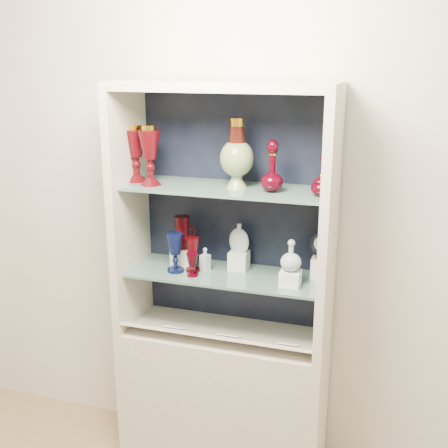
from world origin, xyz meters
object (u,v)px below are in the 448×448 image
(ruby_goblet_tall, at_px, (193,254))
(ruby_pitcher, at_px, (182,232))
(enamel_urn, at_px, (237,153))
(pedestal_lamp_right, at_px, (150,155))
(flat_flask, at_px, (239,237))
(cameo_medallion, at_px, (321,245))
(clear_square_bottle, at_px, (205,259))
(clear_round_decanter, at_px, (291,256))
(pedestal_lamp_left, at_px, (136,154))
(lidded_bowl, at_px, (321,185))
(ruby_decanter_a, at_px, (272,163))
(cobalt_goblet, at_px, (175,252))
(ruby_goblet_small, at_px, (192,265))
(ruby_decanter_b, at_px, (324,170))

(ruby_goblet_tall, height_order, ruby_pitcher, ruby_pitcher)
(enamel_urn, bearing_deg, pedestal_lamp_right, -171.29)
(flat_flask, relative_size, cameo_medallion, 1.11)
(clear_square_bottle, distance_m, clear_round_decanter, 0.44)
(clear_square_bottle, xyz_separation_m, flat_flask, (0.15, 0.07, 0.10))
(pedestal_lamp_left, bearing_deg, lidded_bowl, -2.55)
(ruby_pitcher, relative_size, cameo_medallion, 1.26)
(ruby_pitcher, bearing_deg, ruby_decanter_a, -33.10)
(enamel_urn, relative_size, clear_square_bottle, 2.71)
(ruby_pitcher, bearing_deg, clear_round_decanter, -34.13)
(pedestal_lamp_right, bearing_deg, clear_round_decanter, -0.16)
(ruby_goblet_tall, relative_size, flat_flask, 1.16)
(cobalt_goblet, bearing_deg, pedestal_lamp_left, 168.11)
(clear_square_bottle, distance_m, cameo_medallion, 0.56)
(pedestal_lamp_left, xyz_separation_m, ruby_goblet_tall, (0.28, -0.01, -0.47))
(enamel_urn, xyz_separation_m, clear_square_bottle, (-0.16, 0.00, -0.52))
(ruby_goblet_tall, bearing_deg, pedestal_lamp_right, -167.60)
(clear_round_decanter, bearing_deg, enamel_urn, 167.03)
(enamel_urn, bearing_deg, ruby_goblet_small, -156.01)
(ruby_decanter_a, bearing_deg, clear_square_bottle, 174.31)
(cobalt_goblet, relative_size, flat_flask, 1.33)
(ruby_decanter_b, xyz_separation_m, clear_round_decanter, (-0.11, -0.10, -0.37))
(cameo_medallion, bearing_deg, cobalt_goblet, -159.11)
(ruby_decanter_a, bearing_deg, ruby_goblet_tall, 178.24)
(ruby_decanter_b, bearing_deg, ruby_pitcher, 178.25)
(pedestal_lamp_left, distance_m, lidded_bowl, 0.88)
(clear_square_bottle, height_order, flat_flask, flat_flask)
(lidded_bowl, distance_m, ruby_goblet_small, 0.71)
(pedestal_lamp_right, xyz_separation_m, ruby_decanter_b, (0.78, 0.10, -0.04))
(pedestal_lamp_right, bearing_deg, ruby_decanter_b, 7.38)
(ruby_goblet_tall, bearing_deg, clear_square_bottle, 20.37)
(ruby_decanter_b, xyz_separation_m, cobalt_goblet, (-0.67, -0.09, -0.42))
(ruby_decanter_b, relative_size, cobalt_goblet, 0.98)
(clear_round_decanter, bearing_deg, cobalt_goblet, 179.00)
(clear_round_decanter, bearing_deg, ruby_decanter_a, 163.02)
(enamel_urn, relative_size, ruby_pitcher, 1.92)
(lidded_bowl, distance_m, flat_flask, 0.51)
(pedestal_lamp_right, bearing_deg, ruby_decanter_a, 2.95)
(clear_round_decanter, bearing_deg, pedestal_lamp_left, 176.04)
(ruby_pitcher, height_order, flat_flask, ruby_pitcher)
(pedestal_lamp_left, bearing_deg, flat_flask, 8.87)
(ruby_pitcher, bearing_deg, ruby_decanter_b, -23.53)
(lidded_bowl, distance_m, clear_square_bottle, 0.68)
(pedestal_lamp_left, xyz_separation_m, ruby_pitcher, (0.20, 0.07, -0.39))
(enamel_urn, bearing_deg, ruby_decanter_a, -10.51)
(lidded_bowl, relative_size, cameo_medallion, 0.77)
(ruby_decanter_b, xyz_separation_m, ruby_goblet_small, (-0.57, -0.12, -0.46))
(pedestal_lamp_right, xyz_separation_m, ruby_decanter_a, (0.57, 0.03, -0.01))
(flat_flask, distance_m, cameo_medallion, 0.39)
(clear_round_decanter, bearing_deg, ruby_goblet_tall, 174.94)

